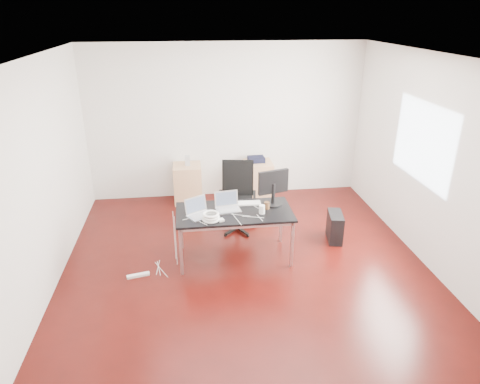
{
  "coord_description": "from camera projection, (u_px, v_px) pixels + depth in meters",
  "views": [
    {
      "loc": [
        -0.73,
        -5.11,
        3.3
      ],
      "look_at": [
        0.0,
        0.55,
        0.85
      ],
      "focal_mm": 32.0,
      "sensor_mm": 36.0,
      "label": 1
    }
  ],
  "objects": [
    {
      "name": "filing_cabinet_right",
      "position": [
        258.0,
        180.0,
        8.0
      ],
      "size": [
        0.5,
        0.5,
        0.7
      ],
      "primitive_type": "cube",
      "color": "tan",
      "rests_on": "ground"
    },
    {
      "name": "room_shell",
      "position": [
        248.0,
        169.0,
        5.5
      ],
      "size": [
        5.0,
        5.0,
        5.0
      ],
      "color": "#320805",
      "rests_on": "ground"
    },
    {
      "name": "navy_garment",
      "position": [
        256.0,
        159.0,
        7.88
      ],
      "size": [
        0.31,
        0.25,
        0.09
      ],
      "primitive_type": "cube",
      "rotation": [
        0.0,
        0.0,
        0.03
      ],
      "color": "black",
      "rests_on": "filing_cabinet_right"
    },
    {
      "name": "filing_cabinet_left",
      "position": [
        188.0,
        183.0,
        7.85
      ],
      "size": [
        0.5,
        0.5,
        0.7
      ],
      "primitive_type": "cube",
      "color": "tan",
      "rests_on": "ground"
    },
    {
      "name": "desk",
      "position": [
        234.0,
        215.0,
        5.91
      ],
      "size": [
        1.6,
        0.8,
        0.73
      ],
      "color": "black",
      "rests_on": "ground"
    },
    {
      "name": "cup_brown",
      "position": [
        267.0,
        205.0,
        5.95
      ],
      "size": [
        0.1,
        0.1,
        0.1
      ],
      "primitive_type": "cylinder",
      "rotation": [
        0.0,
        0.0,
        0.43
      ],
      "color": "#56351D",
      "rests_on": "desk"
    },
    {
      "name": "speaker",
      "position": [
        187.0,
        161.0,
        7.68
      ],
      "size": [
        0.09,
        0.08,
        0.18
      ],
      "primitive_type": "cube",
      "rotation": [
        0.0,
        0.0,
        0.03
      ],
      "color": "#9E9E9E",
      "rests_on": "filing_cabinet_left"
    },
    {
      "name": "wastebasket",
      "position": [
        225.0,
        199.0,
        7.7
      ],
      "size": [
        0.24,
        0.24,
        0.28
      ],
      "primitive_type": "cylinder",
      "rotation": [
        0.0,
        0.0,
        -0.02
      ],
      "color": "black",
      "rests_on": "ground"
    },
    {
      "name": "cup_white",
      "position": [
        262.0,
        209.0,
        5.81
      ],
      "size": [
        0.08,
        0.08,
        0.12
      ],
      "primitive_type": "cylinder",
      "rotation": [
        0.0,
        0.0,
        -0.01
      ],
      "color": "white",
      "rests_on": "desk"
    },
    {
      "name": "laptop_left",
      "position": [
        199.0,
        211.0,
        5.76
      ],
      "size": [
        0.41,
        0.39,
        0.23
      ],
      "rotation": [
        0.0,
        0.0,
        0.54
      ],
      "color": "silver",
      "rests_on": "desk"
    },
    {
      "name": "cable_coil",
      "position": [
        211.0,
        217.0,
        5.62
      ],
      "size": [
        0.24,
        0.24,
        0.11
      ],
      "rotation": [
        0.0,
        0.0,
        0.21
      ],
      "color": "white",
      "rests_on": "desk"
    },
    {
      "name": "office_chair",
      "position": [
        237.0,
        193.0,
        6.79
      ],
      "size": [
        0.55,
        0.57,
        1.08
      ],
      "rotation": [
        0.0,
        0.0,
        -0.16
      ],
      "color": "black",
      "rests_on": "ground"
    },
    {
      "name": "power_adapter",
      "position": [
        221.0,
        220.0,
        5.62
      ],
      "size": [
        0.09,
        0.09,
        0.03
      ],
      "primitive_type": "cube",
      "rotation": [
        0.0,
        0.0,
        0.33
      ],
      "color": "white",
      "rests_on": "desk"
    },
    {
      "name": "laptop_right",
      "position": [
        228.0,
        205.0,
        5.94
      ],
      "size": [
        0.36,
        0.29,
        0.23
      ],
      "rotation": [
        0.0,
        0.0,
        0.12
      ],
      "color": "silver",
      "rests_on": "desk"
    },
    {
      "name": "pc_tower",
      "position": [
        335.0,
        227.0,
        6.56
      ],
      "size": [
        0.28,
        0.48,
        0.44
      ],
      "primitive_type": "cube",
      "rotation": [
        0.0,
        0.0,
        -0.18
      ],
      "color": "black",
      "rests_on": "ground"
    },
    {
      "name": "power_strip",
      "position": [
        138.0,
        275.0,
        5.72
      ],
      "size": [
        0.31,
        0.12,
        0.04
      ],
      "primitive_type": "cube",
      "rotation": [
        0.0,
        0.0,
        0.22
      ],
      "color": "white",
      "rests_on": "ground"
    },
    {
      "name": "keyboard",
      "position": [
        245.0,
        203.0,
        6.11
      ],
      "size": [
        0.45,
        0.16,
        0.02
      ],
      "primitive_type": "cube",
      "rotation": [
        0.0,
        0.0,
        -0.04
      ],
      "color": "white",
      "rests_on": "desk"
    },
    {
      "name": "monitor",
      "position": [
        273.0,
        186.0,
        6.0
      ],
      "size": [
        0.45,
        0.26,
        0.51
      ],
      "rotation": [
        0.0,
        0.0,
        0.27
      ],
      "color": "black",
      "rests_on": "desk"
    }
  ]
}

